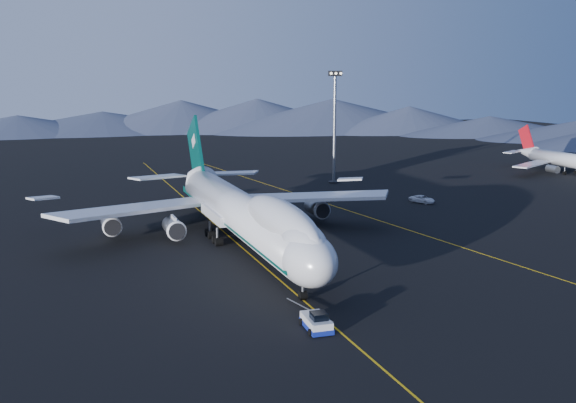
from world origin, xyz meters
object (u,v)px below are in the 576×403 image
object	(u,v)px
boeing_747	(241,212)
floodlight_mast	(334,127)
pushback_tug	(316,323)
second_jet	(572,161)
service_van	(422,199)

from	to	relation	value
boeing_747	floodlight_mast	distance (m)	66.61
pushback_tug	second_jet	size ratio (longest dim) A/B	0.11
second_jet	floodlight_mast	world-z (taller)	floodlight_mast
boeing_747	floodlight_mast	size ratio (longest dim) A/B	2.55
pushback_tug	second_jet	xyz separation A→B (m)	(110.82, 77.98, 3.17)
pushback_tug	service_van	world-z (taller)	pushback_tug
boeing_747	floodlight_mast	xyz separation A→B (m)	(40.23, 52.40, 8.57)
boeing_747	service_van	xyz separation A→B (m)	(47.32, 21.72, -5.03)
pushback_tug	floodlight_mast	bearing A→B (deg)	68.22
pushback_tug	floodlight_mast	xyz separation A→B (m)	(42.28, 88.00, 13.72)
service_van	floodlight_mast	size ratio (longest dim) A/B	0.20
pushback_tug	floodlight_mast	world-z (taller)	floodlight_mast
boeing_747	service_van	bearing A→B (deg)	24.66
second_jet	floodlight_mast	xyz separation A→B (m)	(-68.54, 10.02, 10.56)
boeing_747	service_van	size ratio (longest dim) A/B	12.90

